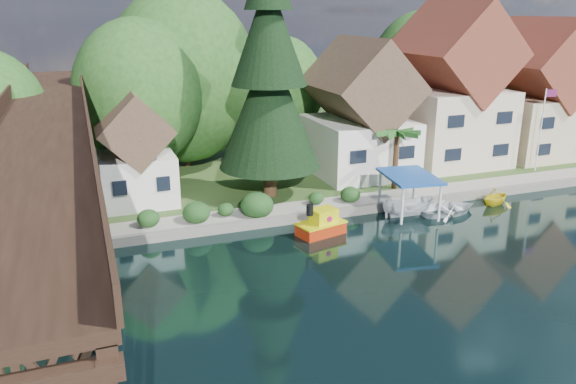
% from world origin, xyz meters
% --- Properties ---
extents(ground, '(140.00, 140.00, 0.00)m').
position_xyz_m(ground, '(0.00, 0.00, 0.00)').
color(ground, black).
rests_on(ground, ground).
extents(bank, '(140.00, 52.00, 0.50)m').
position_xyz_m(bank, '(0.00, 34.00, 0.25)').
color(bank, '#2E4C1E').
rests_on(bank, ground).
extents(seawall, '(60.00, 0.40, 0.62)m').
position_xyz_m(seawall, '(4.00, 8.00, 0.31)').
color(seawall, slate).
rests_on(seawall, ground).
extents(promenade, '(50.00, 2.60, 0.06)m').
position_xyz_m(promenade, '(6.00, 9.30, 0.53)').
color(promenade, gray).
rests_on(promenade, bank).
extents(trestle_bridge, '(4.12, 44.18, 9.30)m').
position_xyz_m(trestle_bridge, '(-16.00, 5.17, 5.35)').
color(trestle_bridge, black).
rests_on(trestle_bridge, ground).
extents(house_left, '(7.64, 8.64, 11.02)m').
position_xyz_m(house_left, '(7.00, 16.00, 5.14)').
color(house_left, white).
rests_on(house_left, bank).
extents(house_center, '(8.65, 9.18, 13.89)m').
position_xyz_m(house_center, '(16.00, 16.50, 6.42)').
color(house_center, beige).
rests_on(house_center, bank).
extents(house_right, '(8.15, 8.64, 12.45)m').
position_xyz_m(house_right, '(25.00, 16.00, 5.78)').
color(house_right, '#CBB791').
rests_on(house_right, bank).
extents(shed, '(5.09, 5.40, 7.85)m').
position_xyz_m(shed, '(-11.00, 14.50, 3.83)').
color(shed, white).
rests_on(shed, bank).
extents(bg_trees, '(49.90, 13.30, 10.57)m').
position_xyz_m(bg_trees, '(1.00, 21.25, 7.29)').
color(bg_trees, '#382314').
rests_on(bg_trees, bank).
extents(shrubs, '(15.76, 2.47, 1.70)m').
position_xyz_m(shrubs, '(-4.60, 9.26, 1.23)').
color(shrubs, '#193A14').
rests_on(shrubs, bank).
extents(conifer, '(7.28, 7.28, 17.93)m').
position_xyz_m(conifer, '(-1.82, 12.75, 9.13)').
color(conifer, '#382314').
rests_on(conifer, bank).
extents(palm_tree, '(4.23, 4.23, 4.77)m').
position_xyz_m(palm_tree, '(7.61, 11.09, 4.66)').
color(palm_tree, '#382314').
rests_on(palm_tree, bank).
extents(flagpole, '(1.08, 0.16, 6.92)m').
position_xyz_m(flagpole, '(21.48, 11.18, 4.74)').
color(flagpole, white).
rests_on(flagpole, bank).
extents(tugboat, '(3.34, 2.36, 2.20)m').
position_xyz_m(tugboat, '(-0.85, 5.61, 0.66)').
color(tugboat, '#AB270B').
rests_on(tugboat, ground).
extents(boat_white_a, '(4.39, 3.20, 0.89)m').
position_xyz_m(boat_white_a, '(8.95, 6.01, 0.45)').
color(boat_white_a, white).
rests_on(boat_white_a, ground).
extents(boat_canopy, '(3.87, 5.01, 2.95)m').
position_xyz_m(boat_canopy, '(5.96, 6.50, 1.27)').
color(boat_canopy, silver).
rests_on(boat_canopy, ground).
extents(boat_yellow, '(3.26, 3.00, 1.43)m').
position_xyz_m(boat_yellow, '(13.27, 6.40, 0.72)').
color(boat_yellow, yellow).
rests_on(boat_yellow, ground).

